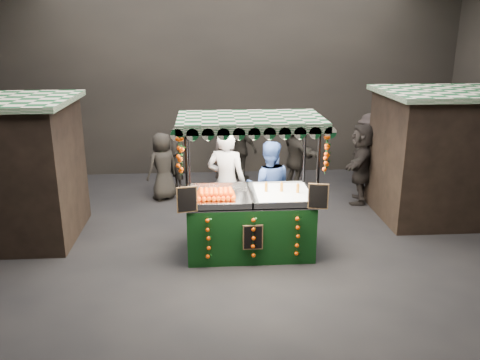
{
  "coord_description": "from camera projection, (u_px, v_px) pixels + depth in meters",
  "views": [
    {
      "loc": [
        -0.57,
        -7.87,
        3.81
      ],
      "look_at": [
        0.02,
        0.44,
        1.2
      ],
      "focal_mm": 37.01,
      "sensor_mm": 36.0,
      "label": 1
    }
  ],
  "objects": [
    {
      "name": "shopper_7",
      "position": [
        361.0,
        163.0,
        10.91
      ],
      "size": [
        1.14,
        1.73,
        1.78
      ],
      "rotation": [
        0.0,
        0.0,
        -1.98
      ],
      "color": "black",
      "rests_on": "ground"
    },
    {
      "name": "shopper_1",
      "position": [
        390.0,
        160.0,
        11.33
      ],
      "size": [
        1.03,
        0.95,
        1.69
      ],
      "rotation": [
        0.0,
        0.0,
        -0.5
      ],
      "color": "#2C2524",
      "rests_on": "ground"
    },
    {
      "name": "shopper_5",
      "position": [
        297.0,
        152.0,
        11.9
      ],
      "size": [
        0.91,
        1.74,
        1.8
      ],
      "rotation": [
        0.0,
        0.0,
        1.81
      ],
      "color": "#2B2723",
      "rests_on": "ground"
    },
    {
      "name": "neighbour_stall_right",
      "position": [
        452.0,
        154.0,
        10.0
      ],
      "size": [
        3.0,
        2.2,
        2.6
      ],
      "color": "black",
      "rests_on": "ground"
    },
    {
      "name": "shopper_2",
      "position": [
        241.0,
        149.0,
        12.48
      ],
      "size": [
        0.99,
        0.92,
        1.63
      ],
      "rotation": [
        0.0,
        0.0,
        2.44
      ],
      "color": "black",
      "rests_on": "ground"
    },
    {
      "name": "shopper_3",
      "position": [
        368.0,
        147.0,
        12.53
      ],
      "size": [
        1.24,
        1.23,
        1.72
      ],
      "rotation": [
        0.0,
        0.0,
        0.77
      ],
      "color": "#2A2222",
      "rests_on": "ground"
    },
    {
      "name": "ground",
      "position": [
        240.0,
        252.0,
        8.67
      ],
      "size": [
        12.0,
        12.0,
        0.0
      ],
      "primitive_type": "plane",
      "color": "black",
      "rests_on": "ground"
    },
    {
      "name": "vendor_grey",
      "position": [
        227.0,
        183.0,
        9.19
      ],
      "size": [
        0.86,
        0.7,
        2.02
      ],
      "rotation": [
        0.0,
        0.0,
        2.8
      ],
      "color": "gray",
      "rests_on": "ground"
    },
    {
      "name": "shopper_6",
      "position": [
        176.0,
        159.0,
        11.77
      ],
      "size": [
        0.58,
        0.66,
        1.53
      ],
      "rotation": [
        0.0,
        0.0,
        -1.1
      ],
      "color": "black",
      "rests_on": "ground"
    },
    {
      "name": "market_hall",
      "position": [
        240.0,
        54.0,
        7.65
      ],
      "size": [
        12.1,
        10.1,
        5.05
      ],
      "color": "black",
      "rests_on": "ground"
    },
    {
      "name": "shopper_4",
      "position": [
        163.0,
        166.0,
        11.12
      ],
      "size": [
        0.89,
        0.85,
        1.54
      ],
      "rotation": [
        0.0,
        0.0,
        3.8
      ],
      "color": "#282420",
      "rests_on": "ground"
    },
    {
      "name": "juice_stall",
      "position": [
        250.0,
        212.0,
        8.48
      ],
      "size": [
        2.47,
        1.45,
        2.39
      ],
      "color": "black",
      "rests_on": "ground"
    },
    {
      "name": "shopper_0",
      "position": [
        224.0,
        158.0,
        11.81
      ],
      "size": [
        0.67,
        0.55,
        1.56
      ],
      "rotation": [
        0.0,
        0.0,
        0.35
      ],
      "color": "#2E2725",
      "rests_on": "ground"
    },
    {
      "name": "vendor_blue",
      "position": [
        269.0,
        187.0,
        9.33
      ],
      "size": [
        0.93,
        0.76,
        1.78
      ],
      "rotation": [
        0.0,
        0.0,
        3.04
      ],
      "color": "navy",
      "rests_on": "ground"
    }
  ]
}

